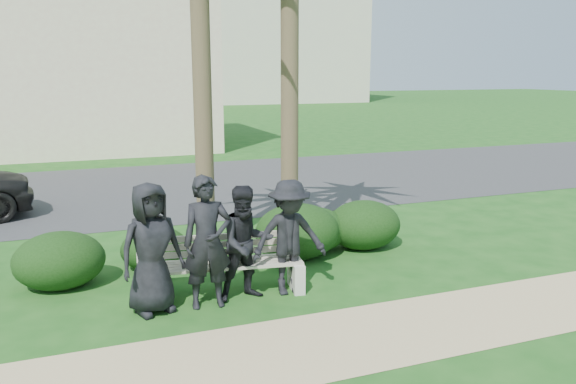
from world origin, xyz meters
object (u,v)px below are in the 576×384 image
at_px(man_c, 246,243).
at_px(man_d, 289,237).
at_px(man_b, 207,242).
at_px(park_bench, 221,270).
at_px(man_a, 151,248).

distance_m(man_c, man_d, 0.62).
relative_size(man_b, man_d, 1.09).
xyz_separation_m(park_bench, man_a, (-0.98, -0.26, 0.50)).
bearing_deg(man_c, man_d, -6.51).
relative_size(park_bench, man_a, 1.38).
xyz_separation_m(man_b, man_d, (1.18, 0.05, -0.07)).
distance_m(park_bench, man_c, 0.60).
bearing_deg(man_d, man_b, -173.88).
distance_m(man_a, man_c, 1.28).
height_order(park_bench, man_b, man_b).
height_order(park_bench, man_c, man_c).
xyz_separation_m(man_b, man_c, (0.56, 0.07, -0.09)).
distance_m(park_bench, man_d, 1.08).
xyz_separation_m(man_a, man_b, (0.72, -0.09, 0.03)).
bearing_deg(man_b, man_a, 176.42).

